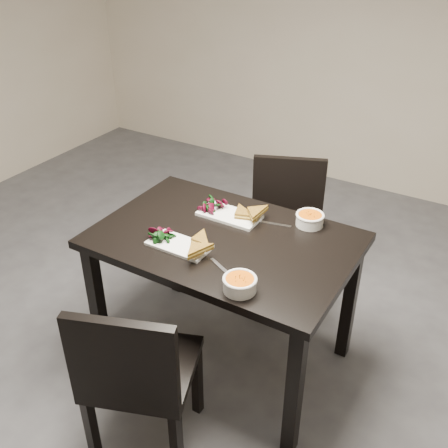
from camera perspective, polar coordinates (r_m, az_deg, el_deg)
name	(u,v)px	position (r m, az deg, el deg)	size (l,w,h in m)	color
ground	(169,353)	(2.92, -6.02, -13.83)	(5.00, 5.00, 0.00)	#47474C
table	(224,254)	(2.48, 0.00, -3.34)	(1.20, 0.80, 0.75)	black
chair_near	(136,373)	(2.17, -9.59, -15.76)	(0.54, 0.54, 0.85)	black
chair_far	(286,223)	(3.07, 6.78, 0.11)	(0.55, 0.55, 0.85)	black
plate_near	(179,245)	(2.36, -4.94, -2.32)	(0.29, 0.14, 0.01)	white
sandwich_near	(193,242)	(2.33, -3.45, -1.97)	(0.14, 0.11, 0.05)	olive
salad_near	(161,234)	(2.40, -6.92, -1.10)	(0.09, 0.08, 0.04)	black
soup_bowl_near	(240,283)	(2.08, 1.74, -6.50)	(0.14, 0.14, 0.06)	white
cutlery_near	(223,269)	(2.22, -0.16, -4.91)	(0.18, 0.02, 0.00)	silver
plate_far	(229,215)	(2.58, 0.60, 0.97)	(0.31, 0.15, 0.02)	white
sandwich_far	(239,214)	(2.53, 1.70, 1.09)	(0.15, 0.12, 0.05)	olive
salad_far	(212,205)	(2.62, -1.29, 2.08)	(0.10, 0.09, 0.04)	black
soup_bowl_far	(310,219)	(2.53, 9.37, 0.58)	(0.14, 0.14, 0.06)	white
cutlery_far	(273,224)	(2.54, 5.39, 0.03)	(0.18, 0.02, 0.00)	silver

